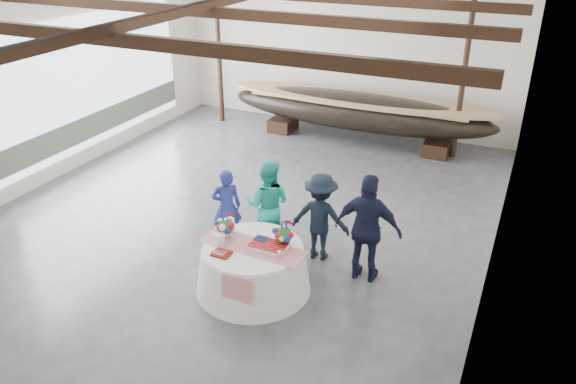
% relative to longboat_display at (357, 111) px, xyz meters
% --- Properties ---
extents(floor, '(10.00, 12.00, 0.01)m').
position_rel_longboat_display_xyz_m(floor, '(-0.82, -4.86, -0.90)').
color(floor, '#3D3D42').
rests_on(floor, ground).
extents(wall_back, '(10.00, 0.02, 4.50)m').
position_rel_longboat_display_xyz_m(wall_back, '(-0.82, 1.14, 1.35)').
color(wall_back, silver).
rests_on(wall_back, ground).
extents(wall_left, '(0.02, 12.00, 4.50)m').
position_rel_longboat_display_xyz_m(wall_left, '(-5.82, -4.86, 1.35)').
color(wall_left, silver).
rests_on(wall_left, ground).
extents(wall_right, '(0.02, 12.00, 4.50)m').
position_rel_longboat_display_xyz_m(wall_right, '(4.18, -4.86, 1.35)').
color(wall_right, silver).
rests_on(wall_right, ground).
extents(pavilion_structure, '(9.80, 11.76, 4.50)m').
position_rel_longboat_display_xyz_m(pavilion_structure, '(-0.82, -4.03, 3.11)').
color(pavilion_structure, black).
rests_on(pavilion_structure, ground).
extents(open_bay, '(0.03, 7.00, 3.20)m').
position_rel_longboat_display_xyz_m(open_bay, '(-5.77, -3.86, 0.93)').
color(open_bay, silver).
rests_on(open_bay, ground).
extents(longboat_display, '(7.49, 1.50, 1.40)m').
position_rel_longboat_display_xyz_m(longboat_display, '(0.00, 0.00, 0.00)').
color(longboat_display, black).
rests_on(longboat_display, ground).
extents(banquet_table, '(1.94, 1.94, 0.83)m').
position_rel_longboat_display_xyz_m(banquet_table, '(0.62, -7.32, -0.48)').
color(banquet_table, white).
rests_on(banquet_table, ground).
extents(tabletop_items, '(1.81, 0.95, 0.40)m').
position_rel_longboat_display_xyz_m(tabletop_items, '(0.56, -7.21, 0.08)').
color(tabletop_items, red).
rests_on(tabletop_items, banquet_table).
extents(guest_woman_blue, '(0.67, 0.63, 1.54)m').
position_rel_longboat_display_xyz_m(guest_woman_blue, '(-0.54, -6.19, -0.13)').
color(guest_woman_blue, navy).
rests_on(guest_woman_blue, ground).
extents(guest_woman_teal, '(0.99, 0.85, 1.77)m').
position_rel_longboat_display_xyz_m(guest_woman_teal, '(0.24, -5.99, -0.01)').
color(guest_woman_teal, '#22B39F').
rests_on(guest_woman_teal, ground).
extents(guest_man_left, '(1.12, 0.70, 1.67)m').
position_rel_longboat_display_xyz_m(guest_man_left, '(1.26, -5.92, -0.06)').
color(guest_man_left, black).
rests_on(guest_man_left, ground).
extents(guest_man_right, '(1.16, 0.50, 1.97)m').
position_rel_longboat_display_xyz_m(guest_man_right, '(2.24, -6.24, 0.09)').
color(guest_man_right, black).
rests_on(guest_man_right, ground).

